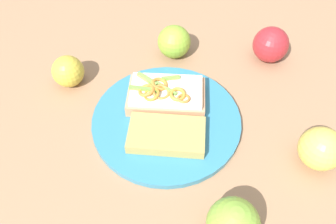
# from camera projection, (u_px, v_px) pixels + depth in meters

# --- Properties ---
(ground_plane) EXTENTS (2.00, 2.00, 0.00)m
(ground_plane) POSITION_uv_depth(u_px,v_px,m) (168.00, 122.00, 0.70)
(ground_plane) COLOR #946D4E
(ground_plane) RESTS_ON ground
(plate) EXTENTS (0.30, 0.30, 0.01)m
(plate) POSITION_uv_depth(u_px,v_px,m) (168.00, 120.00, 0.70)
(plate) COLOR teal
(plate) RESTS_ON ground_plane
(sandwich) EXTENTS (0.16, 0.11, 0.05)m
(sandwich) POSITION_uv_depth(u_px,v_px,m) (169.00, 95.00, 0.71)
(sandwich) COLOR tan
(sandwich) RESTS_ON plate
(bread_slice_side) EXTENTS (0.15, 0.10, 0.02)m
(bread_slice_side) POSITION_uv_depth(u_px,v_px,m) (166.00, 135.00, 0.66)
(bread_slice_side) COLOR #A9924D
(bread_slice_side) RESTS_ON plate
(apple_0) EXTENTS (0.12, 0.12, 0.08)m
(apple_0) POSITION_uv_depth(u_px,v_px,m) (235.00, 224.00, 0.53)
(apple_0) COLOR #7AA537
(apple_0) RESTS_ON ground_plane
(apple_1) EXTENTS (0.08, 0.08, 0.07)m
(apple_1) POSITION_uv_depth(u_px,v_px,m) (69.00, 71.00, 0.75)
(apple_1) COLOR gold
(apple_1) RESTS_ON ground_plane
(apple_2) EXTENTS (0.11, 0.11, 0.08)m
(apple_2) POSITION_uv_depth(u_px,v_px,m) (272.00, 45.00, 0.80)
(apple_2) COLOR #A62329
(apple_2) RESTS_ON ground_plane
(apple_3) EXTENTS (0.10, 0.10, 0.08)m
(apple_3) POSITION_uv_depth(u_px,v_px,m) (323.00, 149.00, 0.62)
(apple_3) COLOR #D3BF4E
(apple_3) RESTS_ON ground_plane
(apple_4) EXTENTS (0.11, 0.11, 0.08)m
(apple_4) POSITION_uv_depth(u_px,v_px,m) (175.00, 42.00, 0.81)
(apple_4) COLOR #85AF32
(apple_4) RESTS_ON ground_plane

